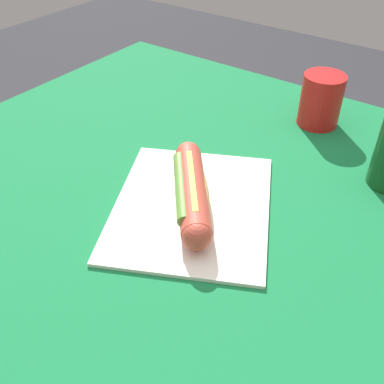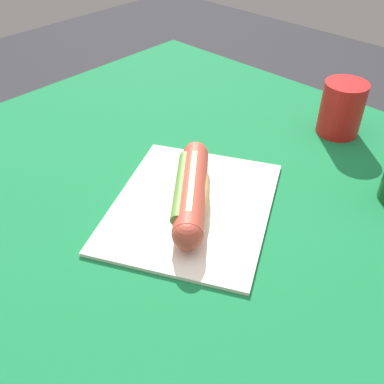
{
  "view_description": "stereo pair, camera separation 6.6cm",
  "coord_description": "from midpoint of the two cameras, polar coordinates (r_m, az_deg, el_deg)",
  "views": [
    {
      "loc": [
        -0.35,
        -0.35,
        1.2
      ],
      "look_at": [
        0.06,
        -0.05,
        0.79
      ],
      "focal_mm": 41.36,
      "sensor_mm": 36.0,
      "label": 1
    },
    {
      "loc": [
        -0.31,
        -0.4,
        1.2
      ],
      "look_at": [
        0.06,
        -0.05,
        0.79
      ],
      "focal_mm": 41.36,
      "sensor_mm": 36.0,
      "label": 2
    }
  ],
  "objects": [
    {
      "name": "hot_dog",
      "position": [
        0.65,
        -2.95,
        0.01
      ],
      "size": [
        0.19,
        0.16,
        0.05
      ],
      "color": "tan",
      "rests_on": "paper_wrapper"
    },
    {
      "name": "dining_table",
      "position": [
        0.76,
        -8.35,
        -10.66
      ],
      "size": [
        1.11,
        0.97,
        0.76
      ],
      "color": "brown",
      "rests_on": "ground"
    },
    {
      "name": "drinking_cup",
      "position": [
        0.89,
        14.25,
        11.34
      ],
      "size": [
        0.08,
        0.08,
        0.1
      ],
      "primitive_type": "cylinder",
      "color": "red",
      "rests_on": "dining_table"
    },
    {
      "name": "paper_wrapper",
      "position": [
        0.67,
        -2.79,
        -1.91
      ],
      "size": [
        0.36,
        0.33,
        0.01
      ],
      "primitive_type": "cube",
      "rotation": [
        0.0,
        0.0,
        0.46
      ],
      "color": "silver",
      "rests_on": "dining_table"
    }
  ]
}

